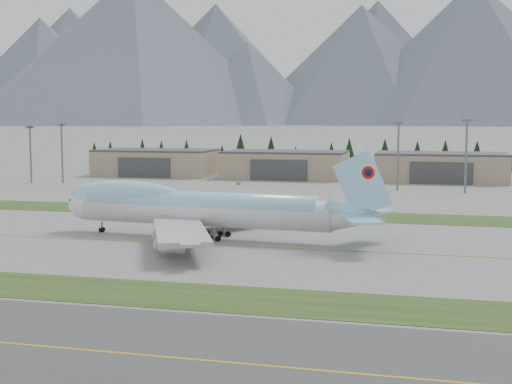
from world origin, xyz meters
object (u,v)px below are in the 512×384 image
(service_vehicle_b, at_px, (355,188))
(boeing_747_freighter, at_px, (201,208))
(service_vehicle_a, at_px, (238,184))
(hangar_right, at_px, (441,167))
(hangar_left, at_px, (156,162))
(hangar_center, at_px, (285,164))

(service_vehicle_b, bearing_deg, boeing_747_freighter, -157.95)
(service_vehicle_b, bearing_deg, service_vehicle_a, 118.73)
(hangar_right, distance_m, service_vehicle_a, 77.46)
(boeing_747_freighter, relative_size, service_vehicle_b, 17.63)
(service_vehicle_a, bearing_deg, hangar_right, -4.00)
(hangar_left, bearing_deg, service_vehicle_b, -20.93)
(hangar_center, distance_m, service_vehicle_b, 45.94)
(hangar_center, bearing_deg, boeing_747_freighter, -85.01)
(hangar_left, relative_size, service_vehicle_a, 15.40)
(hangar_right, bearing_deg, service_vehicle_a, -156.55)
(boeing_747_freighter, relative_size, hangar_right, 1.44)
(boeing_747_freighter, relative_size, hangar_left, 1.44)
(boeing_747_freighter, distance_m, hangar_center, 143.48)
(hangar_left, distance_m, service_vehicle_b, 92.71)
(boeing_747_freighter, xyz_separation_m, hangar_right, (47.53, 142.94, -0.61))
(boeing_747_freighter, bearing_deg, service_vehicle_b, 84.60)
(boeing_747_freighter, bearing_deg, hangar_center, 99.38)
(hangar_center, bearing_deg, service_vehicle_b, -46.43)
(service_vehicle_a, height_order, service_vehicle_b, service_vehicle_b)
(boeing_747_freighter, xyz_separation_m, service_vehicle_a, (-23.36, 112.19, -6.00))
(hangar_right, bearing_deg, hangar_left, 180.00)
(hangar_right, height_order, service_vehicle_a, hangar_right)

